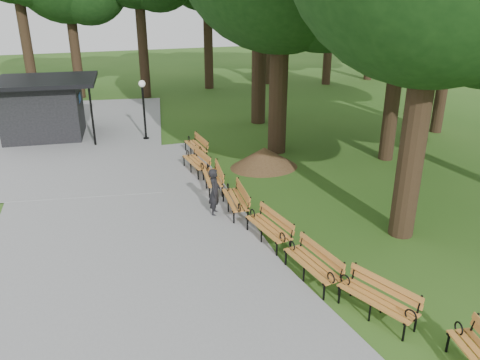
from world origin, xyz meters
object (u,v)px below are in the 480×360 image
object	(u,v)px
dirt_mound	(264,157)
bench_7	(196,146)
kiosk	(43,108)
bench_1	(377,300)
bench_2	(312,264)
person	(215,192)
lamp_post	(143,97)
bench_6	(196,162)
bench_5	(212,178)
bench_4	(235,200)
bench_3	(268,228)

from	to	relation	value
dirt_mound	bench_7	bearing A→B (deg)	135.05
kiosk	bench_1	world-z (taller)	kiosk
bench_2	dirt_mound	bearing A→B (deg)	158.53
dirt_mound	bench_1	distance (m)	9.66
person	dirt_mound	distance (m)	4.71
lamp_post	bench_6	bearing A→B (deg)	-77.23
dirt_mound	bench_5	world-z (taller)	bench_5
person	bench_4	xyz separation A→B (m)	(0.65, -0.07, -0.33)
bench_4	bench_5	world-z (taller)	same
bench_2	bench_4	world-z (taller)	same
bench_2	bench_3	size ratio (longest dim) A/B	1.00
bench_5	bench_7	xyz separation A→B (m)	(0.35, 3.75, 0.00)
kiosk	bench_4	distance (m)	12.57
bench_1	bench_2	bearing A→B (deg)	179.65
bench_3	bench_6	size ratio (longest dim) A/B	1.00
kiosk	bench_7	distance (m)	8.11
bench_4	bench_5	distance (m)	2.09
bench_1	bench_7	xyz separation A→B (m)	(-0.99, 11.83, 0.00)
bench_6	bench_5	bearing A→B (deg)	-1.42
bench_7	lamp_post	bearing A→B (deg)	-155.62
bench_1	dirt_mound	bearing A→B (deg)	151.49
bench_1	bench_4	size ratio (longest dim) A/B	1.00
bench_1	bench_6	world-z (taller)	same
bench_1	bench_2	xyz separation A→B (m)	(-0.66, 1.75, 0.00)
dirt_mound	bench_7	xyz separation A→B (m)	(-2.26, 2.26, 0.02)
person	bench_3	bearing A→B (deg)	-131.44
bench_4	bench_6	distance (m)	3.91
dirt_mound	bench_6	distance (m)	2.76
person	kiosk	bearing A→B (deg)	51.77
person	kiosk	xyz separation A→B (m)	(-5.30, 10.96, 0.65)
bench_2	bench_5	world-z (taller)	same
bench_2	bench_6	distance (m)	8.17
person	dirt_mound	size ratio (longest dim) A/B	0.66
bench_4	bench_7	xyz separation A→B (m)	(0.21, 5.84, 0.00)
dirt_mound	bench_7	distance (m)	3.19
dirt_mound	bench_6	bearing A→B (deg)	173.47
person	lamp_post	distance (m)	9.08
bench_1	bench_5	size ratio (longest dim) A/B	1.00
lamp_post	kiosk	bearing A→B (deg)	155.98
bench_4	bench_5	xyz separation A→B (m)	(-0.15, 2.09, 0.00)
dirt_mound	bench_5	xyz separation A→B (m)	(-2.61, -1.50, 0.02)
kiosk	bench_7	xyz separation A→B (m)	(6.16, -5.19, -0.99)
bench_3	bench_6	bearing A→B (deg)	176.96
bench_3	bench_4	bearing A→B (deg)	178.94
bench_2	bench_6	xyz separation A→B (m)	(-0.82, 8.13, 0.00)
lamp_post	bench_7	size ratio (longest dim) A/B	1.49
bench_5	bench_3	bearing A→B (deg)	13.64
person	bench_5	size ratio (longest dim) A/B	0.81
lamp_post	bench_4	xyz separation A→B (m)	(1.44, -9.02, -1.63)
kiosk	bench_3	xyz separation A→B (m)	(6.22, -13.15, -0.99)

